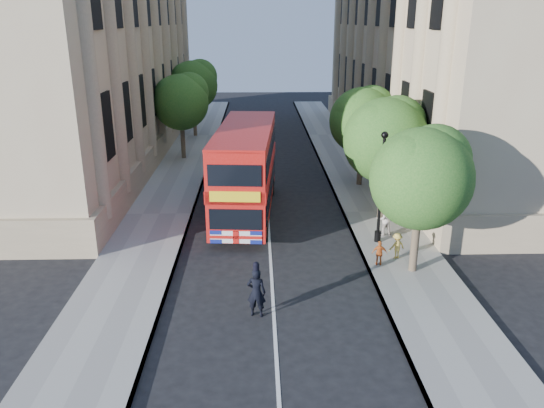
{
  "coord_description": "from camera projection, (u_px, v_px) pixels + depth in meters",
  "views": [
    {
      "loc": [
        -0.53,
        -16.47,
        9.87
      ],
      "look_at": [
        0.09,
        5.15,
        2.3
      ],
      "focal_mm": 35.0,
      "sensor_mm": 36.0,
      "label": 1
    }
  ],
  "objects": [
    {
      "name": "pavement_left",
      "position": [
        160.0,
        215.0,
        28.08
      ],
      "size": [
        3.5,
        80.0,
        0.12
      ],
      "primitive_type": "cube",
      "color": "gray",
      "rests_on": "ground"
    },
    {
      "name": "building_left",
      "position": [
        72.0,
        32.0,
        38.12
      ],
      "size": [
        12.0,
        38.0,
        18.0
      ],
      "primitive_type": "cube",
      "color": "tan",
      "rests_on": "ground"
    },
    {
      "name": "pavement_right",
      "position": [
        375.0,
        213.0,
        28.39
      ],
      "size": [
        3.5,
        80.0,
        0.12
      ],
      "primitive_type": "cube",
      "color": "gray",
      "rests_on": "ground"
    },
    {
      "name": "double_decker_bus",
      "position": [
        246.0,
        169.0,
        27.44
      ],
      "size": [
        3.35,
        10.13,
        4.6
      ],
      "rotation": [
        0.0,
        0.0,
        -0.07
      ],
      "color": "#AF110C",
      "rests_on": "ground"
    },
    {
      "name": "ground",
      "position": [
        274.0,
        313.0,
        18.82
      ],
      "size": [
        120.0,
        120.0,
        0.0
      ],
      "primitive_type": "plane",
      "color": "black",
      "rests_on": "ground"
    },
    {
      "name": "child_b",
      "position": [
        397.0,
        246.0,
        22.67
      ],
      "size": [
        0.84,
        0.65,
        1.14
      ],
      "primitive_type": "imported",
      "rotation": [
        0.0,
        0.0,
        3.49
      ],
      "color": "gold",
      "rests_on": "pavement_right"
    },
    {
      "name": "tree_left_far",
      "position": [
        181.0,
        99.0,
        37.98
      ],
      "size": [
        4.0,
        4.0,
        6.3
      ],
      "color": "#473828",
      "rests_on": "ground"
    },
    {
      "name": "lamp_post",
      "position": [
        381.0,
        192.0,
        23.78
      ],
      "size": [
        0.32,
        0.32,
        5.16
      ],
      "color": "black",
      "rests_on": "pavement_right"
    },
    {
      "name": "box_van",
      "position": [
        234.0,
        163.0,
        32.91
      ],
      "size": [
        2.35,
        5.19,
        2.91
      ],
      "rotation": [
        0.0,
        0.0,
        0.06
      ],
      "color": "black",
      "rests_on": "ground"
    },
    {
      "name": "tree_right_far",
      "position": [
        363.0,
        117.0,
        31.73
      ],
      "size": [
        4.0,
        4.0,
        6.15
      ],
      "color": "#473828",
      "rests_on": "ground"
    },
    {
      "name": "tree_right_mid",
      "position": [
        387.0,
        136.0,
        26.03
      ],
      "size": [
        4.2,
        4.2,
        6.37
      ],
      "color": "#473828",
      "rests_on": "ground"
    },
    {
      "name": "building_right",
      "position": [
        451.0,
        31.0,
        38.86
      ],
      "size": [
        12.0,
        38.0,
        18.0
      ],
      "primitive_type": "cube",
      "color": "tan",
      "rests_on": "ground"
    },
    {
      "name": "tree_left_back",
      "position": [
        194.0,
        83.0,
        45.44
      ],
      "size": [
        4.2,
        4.2,
        6.65
      ],
      "color": "#473828",
      "rests_on": "ground"
    },
    {
      "name": "police_constable",
      "position": [
        256.0,
        292.0,
        18.36
      ],
      "size": [
        0.73,
        0.55,
        1.81
      ],
      "primitive_type": "imported",
      "rotation": [
        0.0,
        0.0,
        2.96
      ],
      "color": "black",
      "rests_on": "ground"
    },
    {
      "name": "tree_right_near",
      "position": [
        423.0,
        173.0,
        20.43
      ],
      "size": [
        4.0,
        4.0,
        6.08
      ],
      "color": "#473828",
      "rests_on": "ground"
    },
    {
      "name": "woman_pedestrian",
      "position": [
        384.0,
        219.0,
        25.09
      ],
      "size": [
        0.94,
        0.84,
        1.61
      ],
      "primitive_type": "imported",
      "rotation": [
        0.0,
        0.0,
        3.49
      ],
      "color": "beige",
      "rests_on": "pavement_right"
    },
    {
      "name": "child_a",
      "position": [
        380.0,
        253.0,
        22.04
      ],
      "size": [
        0.66,
        0.34,
        1.08
      ],
      "primitive_type": "imported",
      "rotation": [
        0.0,
        0.0,
        3.02
      ],
      "color": "#C25B22",
      "rests_on": "pavement_right"
    }
  ]
}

